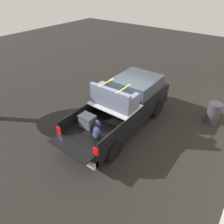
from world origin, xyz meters
The scene contains 3 objects.
ground_plane centered at (0.00, 0.00, 0.00)m, with size 40.00×40.00×0.00m, color black.
pickup_truck centered at (0.39, 0.00, 0.98)m, with size 6.05×2.06×2.23m.
trash_can centered at (2.85, -3.18, 0.50)m, with size 0.60×0.60×0.98m.
Camera 1 is at (-5.99, -4.07, 5.69)m, focal length 32.46 mm.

